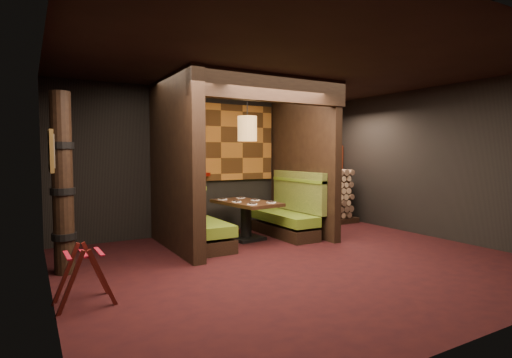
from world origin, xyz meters
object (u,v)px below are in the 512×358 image
(booth_bench_right, at_px, (289,215))
(firewood_stack, at_px, (320,197))
(booth_bench_left, at_px, (197,223))
(pendant_lamp, at_px, (247,129))
(dining_table, at_px, (246,214))
(luggage_rack, at_px, (84,273))
(totem_column, at_px, (63,185))

(booth_bench_right, distance_m, firewood_stack, 1.54)
(booth_bench_left, bearing_deg, pendant_lamp, 0.89)
(booth_bench_left, bearing_deg, firewood_stack, 12.17)
(dining_table, relative_size, firewood_stack, 0.84)
(booth_bench_right, xyz_separation_m, luggage_rack, (-3.89, -1.84, -0.07))
(dining_table, height_order, totem_column, totem_column)
(pendant_lamp, distance_m, firewood_stack, 2.76)
(booth_bench_left, distance_m, luggage_rack, 2.72)
(dining_table, relative_size, pendant_lamp, 1.40)
(booth_bench_right, bearing_deg, pendant_lamp, 179.03)
(luggage_rack, distance_m, firewood_stack, 5.83)
(booth_bench_right, height_order, luggage_rack, booth_bench_right)
(booth_bench_right, xyz_separation_m, dining_table, (-0.90, 0.07, 0.08))
(pendant_lamp, relative_size, firewood_stack, 0.60)
(booth_bench_left, xyz_separation_m, luggage_rack, (-2.00, -1.84, -0.07))
(pendant_lamp, xyz_separation_m, luggage_rack, (-2.99, -1.86, -1.71))
(luggage_rack, xyz_separation_m, totem_column, (-0.09, 1.29, 0.85))
(booth_bench_right, xyz_separation_m, pendant_lamp, (-0.90, 0.02, 1.64))
(booth_bench_left, height_order, pendant_lamp, pendant_lamp)
(dining_table, distance_m, totem_column, 3.22)
(dining_table, bearing_deg, pendant_lamp, -90.00)
(pendant_lamp, distance_m, luggage_rack, 3.91)
(booth_bench_left, height_order, firewood_stack, firewood_stack)
(luggage_rack, height_order, firewood_stack, firewood_stack)
(booth_bench_right, xyz_separation_m, firewood_stack, (1.35, 0.70, 0.21))
(booth_bench_right, distance_m, pendant_lamp, 1.87)
(booth_bench_left, bearing_deg, dining_table, 3.78)
(luggage_rack, bearing_deg, dining_table, 32.57)
(booth_bench_left, distance_m, dining_table, 0.99)
(dining_table, distance_m, firewood_stack, 2.35)
(pendant_lamp, xyz_separation_m, totem_column, (-3.08, -0.57, -0.85))
(booth_bench_left, bearing_deg, luggage_rack, -137.32)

